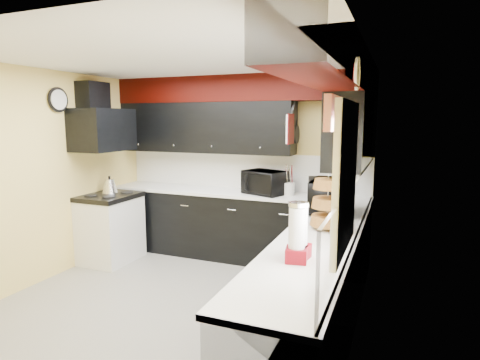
# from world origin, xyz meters

# --- Properties ---
(ground) EXTENTS (3.60, 3.60, 0.00)m
(ground) POSITION_xyz_m (0.00, 0.00, 0.00)
(ground) COLOR gray
(ground) RESTS_ON ground
(wall_back) EXTENTS (3.60, 0.06, 2.50)m
(wall_back) POSITION_xyz_m (0.00, 1.80, 1.25)
(wall_back) COLOR #E0C666
(wall_back) RESTS_ON ground
(wall_right) EXTENTS (0.06, 3.60, 2.50)m
(wall_right) POSITION_xyz_m (1.80, 0.00, 1.25)
(wall_right) COLOR #E0C666
(wall_right) RESTS_ON ground
(wall_left) EXTENTS (0.06, 3.60, 2.50)m
(wall_left) POSITION_xyz_m (-1.80, 0.00, 1.25)
(wall_left) COLOR #E0C666
(wall_left) RESTS_ON ground
(ceiling) EXTENTS (3.60, 3.60, 0.06)m
(ceiling) POSITION_xyz_m (0.00, 0.00, 2.50)
(ceiling) COLOR white
(ceiling) RESTS_ON wall_back
(cab_back) EXTENTS (3.60, 0.60, 0.90)m
(cab_back) POSITION_xyz_m (0.00, 1.50, 0.45)
(cab_back) COLOR black
(cab_back) RESTS_ON ground
(cab_right) EXTENTS (0.60, 3.00, 0.90)m
(cab_right) POSITION_xyz_m (1.50, -0.30, 0.45)
(cab_right) COLOR black
(cab_right) RESTS_ON ground
(counter_back) EXTENTS (3.62, 0.64, 0.04)m
(counter_back) POSITION_xyz_m (0.00, 1.50, 0.92)
(counter_back) COLOR white
(counter_back) RESTS_ON cab_back
(counter_right) EXTENTS (0.64, 3.02, 0.04)m
(counter_right) POSITION_xyz_m (1.50, -0.30, 0.92)
(counter_right) COLOR white
(counter_right) RESTS_ON cab_right
(splash_back) EXTENTS (3.60, 0.02, 0.50)m
(splash_back) POSITION_xyz_m (0.00, 1.79, 1.19)
(splash_back) COLOR white
(splash_back) RESTS_ON counter_back
(splash_right) EXTENTS (0.02, 3.60, 0.50)m
(splash_right) POSITION_xyz_m (1.79, 0.00, 1.19)
(splash_right) COLOR white
(splash_right) RESTS_ON counter_right
(upper_back) EXTENTS (2.60, 0.35, 0.70)m
(upper_back) POSITION_xyz_m (-0.50, 1.62, 1.80)
(upper_back) COLOR black
(upper_back) RESTS_ON wall_back
(upper_right) EXTENTS (0.35, 1.80, 0.70)m
(upper_right) POSITION_xyz_m (1.62, 0.90, 1.80)
(upper_right) COLOR black
(upper_right) RESTS_ON wall_right
(soffit_back) EXTENTS (3.60, 0.36, 0.35)m
(soffit_back) POSITION_xyz_m (0.00, 1.62, 2.33)
(soffit_back) COLOR black
(soffit_back) RESTS_ON wall_back
(soffit_right) EXTENTS (0.36, 3.24, 0.35)m
(soffit_right) POSITION_xyz_m (1.62, -0.18, 2.33)
(soffit_right) COLOR black
(soffit_right) RESTS_ON wall_right
(stove) EXTENTS (0.60, 0.75, 0.86)m
(stove) POSITION_xyz_m (-1.50, 0.75, 0.43)
(stove) COLOR white
(stove) RESTS_ON ground
(cooktop) EXTENTS (0.62, 0.77, 0.06)m
(cooktop) POSITION_xyz_m (-1.50, 0.75, 0.89)
(cooktop) COLOR black
(cooktop) RESTS_ON stove
(hood) EXTENTS (0.50, 0.78, 0.55)m
(hood) POSITION_xyz_m (-1.55, 0.75, 1.78)
(hood) COLOR black
(hood) RESTS_ON wall_left
(hood_duct) EXTENTS (0.24, 0.40, 0.40)m
(hood_duct) POSITION_xyz_m (-1.68, 0.75, 2.20)
(hood_duct) COLOR black
(hood_duct) RESTS_ON wall_left
(window) EXTENTS (0.03, 0.86, 0.96)m
(window) POSITION_xyz_m (1.79, -0.90, 1.55)
(window) COLOR white
(window) RESTS_ON wall_right
(valance) EXTENTS (0.04, 0.88, 0.20)m
(valance) POSITION_xyz_m (1.73, -0.90, 1.95)
(valance) COLOR red
(valance) RESTS_ON wall_right
(pan_top) EXTENTS (0.03, 0.22, 0.40)m
(pan_top) POSITION_xyz_m (0.82, 1.55, 2.00)
(pan_top) COLOR black
(pan_top) RESTS_ON upper_back
(pan_mid) EXTENTS (0.03, 0.28, 0.46)m
(pan_mid) POSITION_xyz_m (0.82, 1.42, 1.75)
(pan_mid) COLOR black
(pan_mid) RESTS_ON upper_back
(pan_low) EXTENTS (0.03, 0.24, 0.42)m
(pan_low) POSITION_xyz_m (0.82, 1.68, 1.72)
(pan_low) COLOR black
(pan_low) RESTS_ON upper_back
(cut_board) EXTENTS (0.03, 0.26, 0.35)m
(cut_board) POSITION_xyz_m (0.83, 1.30, 1.80)
(cut_board) COLOR white
(cut_board) RESTS_ON upper_back
(baskets) EXTENTS (0.27, 0.27, 0.50)m
(baskets) POSITION_xyz_m (1.52, 0.05, 1.18)
(baskets) COLOR brown
(baskets) RESTS_ON upper_right
(clock) EXTENTS (0.03, 0.30, 0.30)m
(clock) POSITION_xyz_m (-1.77, 0.25, 2.15)
(clock) COLOR black
(clock) RESTS_ON wall_left
(deco_plate) EXTENTS (0.03, 0.24, 0.24)m
(deco_plate) POSITION_xyz_m (1.77, -0.35, 2.25)
(deco_plate) COLOR white
(deco_plate) RESTS_ON wall_right
(toaster_oven) EXTENTS (0.66, 0.60, 0.31)m
(toaster_oven) POSITION_xyz_m (0.46, 1.47, 1.09)
(toaster_oven) COLOR black
(toaster_oven) RESTS_ON counter_back
(microwave) EXTENTS (0.44, 0.63, 0.34)m
(microwave) POSITION_xyz_m (1.45, 0.75, 1.11)
(microwave) COLOR black
(microwave) RESTS_ON counter_right
(utensil_crock) EXTENTS (0.18, 0.18, 0.16)m
(utensil_crock) POSITION_xyz_m (0.77, 1.51, 1.02)
(utensil_crock) COLOR white
(utensil_crock) RESTS_ON counter_back
(knife_block) EXTENTS (0.16, 0.19, 0.25)m
(knife_block) POSITION_xyz_m (1.10, 1.47, 1.07)
(knife_block) COLOR black
(knife_block) RESTS_ON counter_back
(kettle) EXTENTS (0.24, 0.24, 0.19)m
(kettle) POSITION_xyz_m (-1.58, 0.87, 1.01)
(kettle) COLOR silver
(kettle) RESTS_ON cooktop
(dispenser_a) EXTENTS (0.15, 0.15, 0.37)m
(dispenser_a) POSITION_xyz_m (1.47, -0.80, 1.13)
(dispenser_a) COLOR #740E04
(dispenser_a) RESTS_ON counter_right
(dispenser_b) EXTENTS (0.17, 0.17, 0.40)m
(dispenser_b) POSITION_xyz_m (1.47, -0.88, 1.14)
(dispenser_b) COLOR #710500
(dispenser_b) RESTS_ON counter_right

